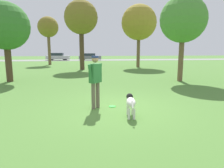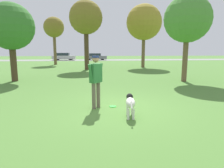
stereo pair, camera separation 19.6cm
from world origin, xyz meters
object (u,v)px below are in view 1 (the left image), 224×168
at_px(tree_far_right, 139,23).
at_px(tree_mid_center, 81,18).
at_px(tree_near_left, 5,26).
at_px(tree_far_left, 48,28).
at_px(dog, 131,102).
at_px(parked_car_grey, 90,57).
at_px(tree_near_right, 183,20).
at_px(parked_car_silver, 58,57).
at_px(frisbee, 112,106).
at_px(person, 95,78).

distance_m(tree_far_right, tree_mid_center, 6.58).
bearing_deg(tree_near_left, tree_far_left, 89.95).
height_order(dog, parked_car_grey, parked_car_grey).
height_order(dog, tree_far_right, tree_far_right).
bearing_deg(dog, tree_near_right, -29.11).
relative_size(tree_far_left, parked_car_grey, 1.41).
distance_m(tree_near_left, tree_far_right, 14.12).
distance_m(tree_far_left, tree_far_right, 11.75).
xyz_separation_m(tree_mid_center, parked_car_grey, (1.25, 19.39, -4.30)).
bearing_deg(tree_near_left, parked_car_grey, 78.13).
height_order(dog, tree_far_left, tree_far_left).
bearing_deg(parked_car_grey, tree_near_right, -77.32).
distance_m(dog, tree_near_right, 8.43).
bearing_deg(parked_car_silver, dog, -76.54).
bearing_deg(tree_far_left, tree_near_right, -55.81).
bearing_deg(parked_car_silver, tree_mid_center, -73.19).
bearing_deg(frisbee, tree_far_left, 104.96).
bearing_deg(parked_car_grey, tree_near_left, -99.30).
bearing_deg(parked_car_grey, tree_far_left, -111.90).
distance_m(person, parked_car_grey, 33.01).
bearing_deg(tree_near_left, person, -52.42).
distance_m(tree_near_right, tree_mid_center, 10.45).
bearing_deg(person, tree_far_right, 23.07).
distance_m(tree_near_left, parked_car_silver, 26.51).
height_order(tree_near_right, tree_mid_center, tree_mid_center).
xyz_separation_m(tree_far_right, parked_car_silver, (-11.10, 17.18, -4.21)).
bearing_deg(tree_near_right, frisbee, -133.97).
xyz_separation_m(dog, parked_car_silver, (-6.44, 33.79, 0.27)).
distance_m(frisbee, tree_near_right, 8.10).
bearing_deg(person, dog, -91.82).
bearing_deg(person, parked_car_grey, 41.79).
bearing_deg(person, frisbee, -37.16).
bearing_deg(tree_mid_center, dog, -83.73).
height_order(frisbee, tree_near_right, tree_near_right).
bearing_deg(parked_car_silver, tree_near_left, -86.23).
bearing_deg(dog, tree_mid_center, 13.51).
xyz_separation_m(person, tree_mid_center, (-0.63, 13.61, 3.92)).
relative_size(frisbee, tree_near_left, 0.05).
xyz_separation_m(tree_near_left, parked_car_grey, (5.58, 26.56, -2.65)).
bearing_deg(tree_near_left, frisbee, -48.90).
xyz_separation_m(tree_near_left, tree_far_right, (10.59, 9.20, 1.60)).
distance_m(tree_mid_center, parked_car_grey, 19.90).
relative_size(dog, tree_near_right, 0.20).
bearing_deg(tree_near_right, person, -136.53).
bearing_deg(tree_far_left, dog, -74.75).
relative_size(person, parked_car_silver, 0.40).
relative_size(tree_far_right, parked_car_grey, 1.57).
bearing_deg(tree_far_left, tree_far_right, -25.81).
bearing_deg(parked_car_silver, person, -77.88).
height_order(person, frisbee, person).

